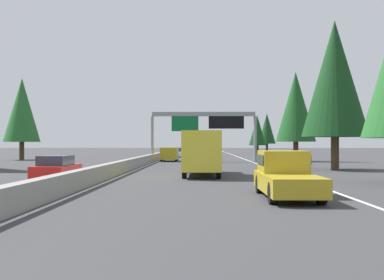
{
  "coord_description": "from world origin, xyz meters",
  "views": [
    {
      "loc": [
        -3.38,
        -5.56,
        2.17
      ],
      "look_at": [
        68.69,
        -4.15,
        2.71
      ],
      "focal_mm": 43.23,
      "sensor_mm": 36.0,
      "label": 1
    }
  ],
  "objects_px": {
    "pickup_mid_center": "(285,174)",
    "conifer_right_near": "(335,79)",
    "sign_gantry_overhead": "(205,122)",
    "sedan_distant_a": "(177,153)",
    "oncoming_near": "(57,169)",
    "conifer_right_distant": "(267,129)",
    "sedan_far_center": "(188,149)",
    "minivan_mid_right": "(170,153)",
    "sedan_mid_left": "(201,150)",
    "bus_near_center": "(200,146)",
    "conifer_left_mid": "(22,110)",
    "conifer_right_far": "(257,130)",
    "conifer_right_mid": "(296,107)",
    "box_truck_near_right": "(201,152)",
    "pickup_far_left": "(185,149)"
  },
  "relations": [
    {
      "from": "pickup_mid_center",
      "to": "conifer_right_near",
      "type": "bearing_deg",
      "value": -21.34
    },
    {
      "from": "sign_gantry_overhead",
      "to": "sedan_distant_a",
      "type": "xyz_separation_m",
      "value": [
        17.76,
        4.25,
        -4.04
      ]
    },
    {
      "from": "oncoming_near",
      "to": "conifer_right_distant",
      "type": "bearing_deg",
      "value": 164.19
    },
    {
      "from": "sign_gantry_overhead",
      "to": "pickup_mid_center",
      "type": "xyz_separation_m",
      "value": [
        -36.41,
        -2.94,
        -3.81
      ]
    },
    {
      "from": "sedan_far_center",
      "to": "minivan_mid_right",
      "type": "height_order",
      "value": "minivan_mid_right"
    },
    {
      "from": "minivan_mid_right",
      "to": "sedan_mid_left",
      "type": "xyz_separation_m",
      "value": [
        56.68,
        -3.77,
        -0.27
      ]
    },
    {
      "from": "bus_near_center",
      "to": "oncoming_near",
      "type": "height_order",
      "value": "bus_near_center"
    },
    {
      "from": "conifer_right_distant",
      "to": "conifer_left_mid",
      "type": "bearing_deg",
      "value": 142.94
    },
    {
      "from": "sedan_distant_a",
      "to": "bus_near_center",
      "type": "xyz_separation_m",
      "value": [
        14.52,
        -3.66,
        1.03
      ]
    },
    {
      "from": "conifer_right_far",
      "to": "sign_gantry_overhead",
      "type": "bearing_deg",
      "value": 164.86
    },
    {
      "from": "bus_near_center",
      "to": "conifer_right_mid",
      "type": "bearing_deg",
      "value": -159.65
    },
    {
      "from": "sign_gantry_overhead",
      "to": "pickup_mid_center",
      "type": "distance_m",
      "value": 36.73
    },
    {
      "from": "sedan_far_center",
      "to": "bus_near_center",
      "type": "distance_m",
      "value": 33.88
    },
    {
      "from": "box_truck_near_right",
      "to": "conifer_right_mid",
      "type": "relative_size",
      "value": 0.78
    },
    {
      "from": "box_truck_near_right",
      "to": "sedan_far_center",
      "type": "relative_size",
      "value": 1.93
    },
    {
      "from": "pickup_mid_center",
      "to": "bus_near_center",
      "type": "relative_size",
      "value": 0.49
    },
    {
      "from": "bus_near_center",
      "to": "minivan_mid_right",
      "type": "bearing_deg",
      "value": 173.19
    },
    {
      "from": "sedan_distant_a",
      "to": "conifer_left_mid",
      "type": "distance_m",
      "value": 24.21
    },
    {
      "from": "pickup_far_left",
      "to": "conifer_right_distant",
      "type": "relative_size",
      "value": 0.59
    },
    {
      "from": "box_truck_near_right",
      "to": "oncoming_near",
      "type": "bearing_deg",
      "value": 118.24
    },
    {
      "from": "conifer_right_near",
      "to": "conifer_right_mid",
      "type": "distance_m",
      "value": 17.94
    },
    {
      "from": "sedan_mid_left",
      "to": "bus_near_center",
      "type": "distance_m",
      "value": 25.46
    },
    {
      "from": "sedan_mid_left",
      "to": "pickup_far_left",
      "type": "distance_m",
      "value": 11.35
    },
    {
      "from": "sedan_mid_left",
      "to": "conifer_right_far",
      "type": "height_order",
      "value": "conifer_right_far"
    },
    {
      "from": "conifer_right_distant",
      "to": "sedan_far_center",
      "type": "bearing_deg",
      "value": 67.92
    },
    {
      "from": "sedan_mid_left",
      "to": "conifer_right_distant",
      "type": "bearing_deg",
      "value": -89.03
    },
    {
      "from": "conifer_right_near",
      "to": "conifer_right_distant",
      "type": "distance_m",
      "value": 75.09
    },
    {
      "from": "box_truck_near_right",
      "to": "conifer_right_mid",
      "type": "distance_m",
      "value": 27.94
    },
    {
      "from": "sign_gantry_overhead",
      "to": "bus_near_center",
      "type": "height_order",
      "value": "sign_gantry_overhead"
    },
    {
      "from": "pickup_mid_center",
      "to": "conifer_right_distant",
      "type": "bearing_deg",
      "value": -7.66
    },
    {
      "from": "box_truck_near_right",
      "to": "bus_near_center",
      "type": "relative_size",
      "value": 0.74
    },
    {
      "from": "conifer_right_mid",
      "to": "conifer_right_distant",
      "type": "relative_size",
      "value": 1.14
    },
    {
      "from": "oncoming_near",
      "to": "conifer_right_far",
      "type": "distance_m",
      "value": 73.3
    },
    {
      "from": "minivan_mid_right",
      "to": "pickup_far_left",
      "type": "xyz_separation_m",
      "value": [
        45.88,
        -0.31,
        -0.04
      ]
    },
    {
      "from": "sedan_distant_a",
      "to": "oncoming_near",
      "type": "relative_size",
      "value": 1.0
    },
    {
      "from": "sign_gantry_overhead",
      "to": "box_truck_near_right",
      "type": "relative_size",
      "value": 1.49
    },
    {
      "from": "sedan_distant_a",
      "to": "conifer_right_distant",
      "type": "height_order",
      "value": "conifer_right_distant"
    },
    {
      "from": "sedan_far_center",
      "to": "pickup_far_left",
      "type": "distance_m",
      "value": 19.05
    },
    {
      "from": "minivan_mid_right",
      "to": "conifer_right_distant",
      "type": "xyz_separation_m",
      "value": [
        56.96,
        -19.95,
        4.86
      ]
    },
    {
      "from": "pickup_far_left",
      "to": "conifer_right_near",
      "type": "xyz_separation_m",
      "value": [
        -63.82,
        -14.58,
        6.6
      ]
    },
    {
      "from": "sedan_mid_left",
      "to": "conifer_left_mid",
      "type": "distance_m",
      "value": 57.79
    },
    {
      "from": "pickup_far_left",
      "to": "conifer_right_near",
      "type": "bearing_deg",
      "value": -167.13
    },
    {
      "from": "oncoming_near",
      "to": "conifer_right_far",
      "type": "xyz_separation_m",
      "value": [
        70.34,
        -20.19,
        4.22
      ]
    },
    {
      "from": "pickup_mid_center",
      "to": "conifer_right_mid",
      "type": "height_order",
      "value": "conifer_right_mid"
    },
    {
      "from": "conifer_right_distant",
      "to": "conifer_left_mid",
      "type": "xyz_separation_m",
      "value": [
        -52.69,
        39.79,
        0.76
      ]
    },
    {
      "from": "pickup_mid_center",
      "to": "conifer_right_far",
      "type": "bearing_deg",
      "value": -6.11
    },
    {
      "from": "sedan_far_center",
      "to": "conifer_left_mid",
      "type": "distance_m",
      "value": 64.19
    },
    {
      "from": "pickup_mid_center",
      "to": "sedan_far_center",
      "type": "distance_m",
      "value": 102.62
    },
    {
      "from": "pickup_mid_center",
      "to": "pickup_far_left",
      "type": "bearing_deg",
      "value": 4.77
    },
    {
      "from": "sedan_far_center",
      "to": "minivan_mid_right",
      "type": "bearing_deg",
      "value": 179.73
    }
  ]
}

